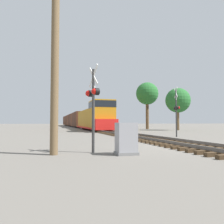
{
  "coord_description": "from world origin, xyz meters",
  "views": [
    {
      "loc": [
        -6.94,
        -10.31,
        1.3
      ],
      "look_at": [
        -1.5,
        8.98,
        2.26
      ],
      "focal_mm": 35.0,
      "sensor_mm": 36.0,
      "label": 1
    }
  ],
  "objects_px": {
    "crossing_signal_far": "(177,109)",
    "utility_pole": "(55,36)",
    "freight_train": "(75,120)",
    "tree_far_right": "(178,100)",
    "relay_cabinet": "(126,139)",
    "tree_mid_background": "(147,94)",
    "crossing_signal_near": "(93,99)"
  },
  "relations": [
    {
      "from": "crossing_signal_far",
      "to": "utility_pole",
      "type": "bearing_deg",
      "value": 143.77
    },
    {
      "from": "crossing_signal_far",
      "to": "utility_pole",
      "type": "height_order",
      "value": "utility_pole"
    },
    {
      "from": "freight_train",
      "to": "tree_far_right",
      "type": "xyz_separation_m",
      "value": [
        13.37,
        -32.34,
        2.96
      ]
    },
    {
      "from": "freight_train",
      "to": "utility_pole",
      "type": "height_order",
      "value": "utility_pole"
    },
    {
      "from": "relay_cabinet",
      "to": "tree_mid_background",
      "type": "xyz_separation_m",
      "value": [
        15.13,
        30.48,
        6.2
      ]
    },
    {
      "from": "crossing_signal_near",
      "to": "crossing_signal_far",
      "type": "xyz_separation_m",
      "value": [
        9.13,
        7.93,
        0.17
      ]
    },
    {
      "from": "crossing_signal_near",
      "to": "tree_far_right",
      "type": "distance_m",
      "value": 29.19
    },
    {
      "from": "freight_train",
      "to": "tree_far_right",
      "type": "relative_size",
      "value": 10.82
    },
    {
      "from": "freight_train",
      "to": "crossing_signal_near",
      "type": "relative_size",
      "value": 19.96
    },
    {
      "from": "crossing_signal_near",
      "to": "tree_mid_background",
      "type": "distance_m",
      "value": 34.07
    },
    {
      "from": "utility_pole",
      "to": "tree_mid_background",
      "type": "relative_size",
      "value": 1.04
    },
    {
      "from": "freight_train",
      "to": "crossing_signal_far",
      "type": "bearing_deg",
      "value": -85.17
    },
    {
      "from": "freight_train",
      "to": "relay_cabinet",
      "type": "bearing_deg",
      "value": -94.09
    },
    {
      "from": "crossing_signal_far",
      "to": "relay_cabinet",
      "type": "xyz_separation_m",
      "value": [
        -7.93,
        -8.85,
        -1.87
      ]
    },
    {
      "from": "freight_train",
      "to": "relay_cabinet",
      "type": "xyz_separation_m",
      "value": [
        -3.98,
        -55.66,
        -1.33
      ]
    },
    {
      "from": "relay_cabinet",
      "to": "utility_pole",
      "type": "bearing_deg",
      "value": 165.59
    },
    {
      "from": "relay_cabinet",
      "to": "utility_pole",
      "type": "xyz_separation_m",
      "value": [
        -2.82,
        0.72,
        4.2
      ]
    },
    {
      "from": "freight_train",
      "to": "utility_pole",
      "type": "bearing_deg",
      "value": -97.05
    },
    {
      "from": "crossing_signal_near",
      "to": "utility_pole",
      "type": "xyz_separation_m",
      "value": [
        -1.62,
        -0.2,
        2.5
      ]
    },
    {
      "from": "crossing_signal_near",
      "to": "relay_cabinet",
      "type": "xyz_separation_m",
      "value": [
        1.2,
        -0.93,
        -1.7
      ]
    },
    {
      "from": "crossing_signal_near",
      "to": "utility_pole",
      "type": "distance_m",
      "value": 2.98
    },
    {
      "from": "crossing_signal_far",
      "to": "relay_cabinet",
      "type": "height_order",
      "value": "crossing_signal_far"
    },
    {
      "from": "tree_mid_background",
      "to": "relay_cabinet",
      "type": "bearing_deg",
      "value": -116.39
    },
    {
      "from": "relay_cabinet",
      "to": "crossing_signal_near",
      "type": "bearing_deg",
      "value": 142.39
    },
    {
      "from": "crossing_signal_near",
      "to": "relay_cabinet",
      "type": "bearing_deg",
      "value": 40.33
    },
    {
      "from": "crossing_signal_near",
      "to": "utility_pole",
      "type": "relative_size",
      "value": 0.4
    },
    {
      "from": "freight_train",
      "to": "relay_cabinet",
      "type": "distance_m",
      "value": 55.81
    },
    {
      "from": "tree_far_right",
      "to": "tree_mid_background",
      "type": "height_order",
      "value": "tree_mid_background"
    },
    {
      "from": "utility_pole",
      "to": "tree_mid_background",
      "type": "distance_m",
      "value": 34.81
    },
    {
      "from": "crossing_signal_near",
      "to": "utility_pole",
      "type": "bearing_deg",
      "value": -94.92
    },
    {
      "from": "utility_pole",
      "to": "crossing_signal_far",
      "type": "bearing_deg",
      "value": 37.1
    },
    {
      "from": "tree_mid_background",
      "to": "crossing_signal_near",
      "type": "bearing_deg",
      "value": -118.92
    }
  ]
}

